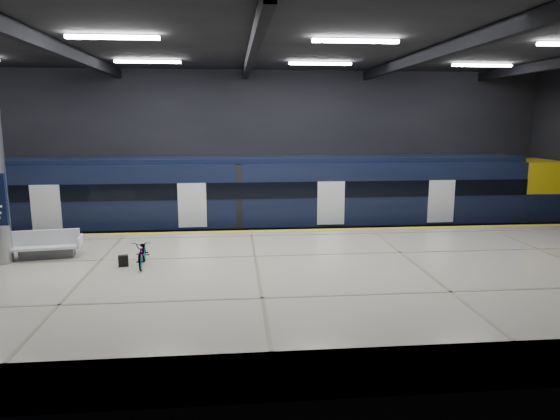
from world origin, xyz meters
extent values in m
plane|color=black|center=(0.00, 0.00, 0.00)|extent=(30.00, 30.00, 0.00)
cube|color=black|center=(0.00, 8.00, 4.00)|extent=(30.00, 0.10, 8.00)
cube|color=black|center=(0.00, -8.00, 4.00)|extent=(30.00, 0.10, 8.00)
cube|color=black|center=(0.00, 0.00, 8.00)|extent=(30.00, 16.00, 0.10)
cube|color=black|center=(-6.00, 0.00, 7.75)|extent=(0.25, 16.00, 0.40)
cube|color=black|center=(0.00, 0.00, 7.75)|extent=(0.25, 16.00, 0.40)
cube|color=black|center=(6.00, 0.00, 7.75)|extent=(0.25, 16.00, 0.40)
cube|color=white|center=(-4.00, -2.00, 7.88)|extent=(2.60, 0.18, 0.10)
cube|color=white|center=(3.00, -2.00, 7.88)|extent=(2.60, 0.18, 0.10)
cube|color=white|center=(-4.00, 4.00, 7.88)|extent=(2.60, 0.18, 0.10)
cube|color=white|center=(3.00, 4.00, 7.88)|extent=(2.60, 0.18, 0.10)
cube|color=white|center=(10.00, 4.00, 7.88)|extent=(2.60, 0.18, 0.10)
cube|color=#C0B5A2|center=(0.00, -2.50, 0.55)|extent=(30.00, 11.00, 1.10)
cube|color=gold|center=(0.00, 2.75, 1.11)|extent=(30.00, 0.40, 0.01)
cube|color=gray|center=(0.00, 4.78, 0.08)|extent=(30.00, 0.08, 0.16)
cube|color=gray|center=(0.00, 6.22, 0.08)|extent=(30.00, 0.08, 0.16)
cube|color=black|center=(0.57, 5.50, 0.55)|extent=(24.00, 2.58, 0.80)
cube|color=black|center=(0.57, 5.50, 2.33)|extent=(24.00, 2.80, 2.75)
cube|color=black|center=(0.57, 5.50, 3.82)|extent=(24.00, 2.30, 0.24)
cube|color=black|center=(0.57, 4.09, 2.60)|extent=(24.00, 0.04, 0.70)
cube|color=white|center=(3.57, 4.08, 2.00)|extent=(1.20, 0.05, 1.90)
cube|color=yellow|center=(13.57, 5.50, 2.33)|extent=(2.00, 2.80, 2.75)
cube|color=black|center=(13.87, 5.50, 2.50)|extent=(1.60, 2.38, 0.80)
cube|color=#595B60|center=(-6.82, -0.53, 1.26)|extent=(1.71, 0.74, 0.31)
cube|color=white|center=(-6.82, -0.53, 1.49)|extent=(2.17, 1.16, 0.08)
cube|color=white|center=(-6.82, -0.53, 1.78)|extent=(2.06, 0.37, 0.52)
cube|color=white|center=(-7.84, -0.67, 1.62)|extent=(0.18, 0.88, 0.31)
cube|color=white|center=(-5.79, -0.39, 1.62)|extent=(0.18, 0.88, 0.31)
imported|color=#99999E|center=(-3.52, -1.78, 1.53)|extent=(0.68, 1.66, 0.85)
cube|color=black|center=(-4.12, -1.78, 1.28)|extent=(0.33, 0.24, 0.35)
camera|label=1|loc=(-0.71, -17.11, 5.57)|focal=32.00mm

